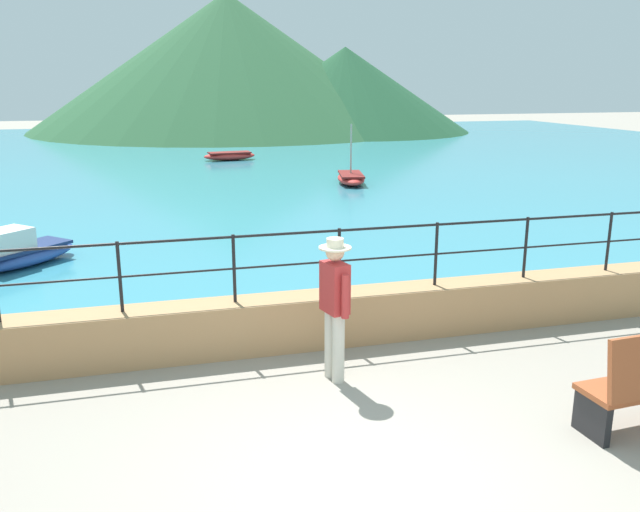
{
  "coord_description": "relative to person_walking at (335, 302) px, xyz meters",
  "views": [
    {
      "loc": [
        -1.77,
        -4.95,
        3.49
      ],
      "look_at": [
        0.58,
        3.7,
        1.1
      ],
      "focal_mm": 36.93,
      "sensor_mm": 36.0,
      "label": 1
    }
  ],
  "objects": [
    {
      "name": "ground_plane",
      "position": [
        -0.31,
        -2.07,
        -0.98
      ],
      "size": [
        120.0,
        120.0,
        0.0
      ],
      "primitive_type": "plane",
      "color": "gray"
    },
    {
      "name": "promenade_wall",
      "position": [
        -0.31,
        1.13,
        -0.63
      ],
      "size": [
        20.0,
        0.56,
        0.7
      ],
      "primitive_type": "cube",
      "color": "tan",
      "rests_on": "ground"
    },
    {
      "name": "railing",
      "position": [
        -0.31,
        1.13,
        0.33
      ],
      "size": [
        18.44,
        0.04,
        0.9
      ],
      "color": "black",
      "rests_on": "promenade_wall"
    },
    {
      "name": "lake_water",
      "position": [
        -0.31,
        23.77,
        -0.95
      ],
      "size": [
        64.0,
        44.32,
        0.06
      ],
      "primitive_type": "cube",
      "color": "teal",
      "rests_on": "ground"
    },
    {
      "name": "hill_main",
      "position": [
        4.38,
        41.93,
        3.76
      ],
      "size": [
        27.99,
        27.99,
        9.48
      ],
      "primitive_type": "cone",
      "color": "#285633",
      "rests_on": "ground"
    },
    {
      "name": "hill_secondary",
      "position": [
        11.94,
        37.99,
        1.9
      ],
      "size": [
        17.37,
        17.37,
        5.75
      ],
      "primitive_type": "cone",
      "color": "#1E4C2D",
      "rests_on": "ground"
    },
    {
      "name": "person_walking",
      "position": [
        0.0,
        0.0,
        0.0
      ],
      "size": [
        0.38,
        0.56,
        1.75
      ],
      "color": "beige",
      "rests_on": "ground"
    },
    {
      "name": "boat_0",
      "position": [
        4.84,
        14.42,
        -0.72
      ],
      "size": [
        1.36,
        2.44,
        2.02
      ],
      "color": "red",
      "rests_on": "lake_water"
    },
    {
      "name": "boat_2",
      "position": [
        -4.46,
        6.17,
        -0.65
      ],
      "size": [
        2.26,
        2.26,
        0.76
      ],
      "color": "#2D4C9E",
      "rests_on": "lake_water"
    },
    {
      "name": "boat_4",
      "position": [
        1.75,
        22.5,
        -0.72
      ],
      "size": [
        2.38,
        1.13,
        0.36
      ],
      "color": "red",
      "rests_on": "lake_water"
    }
  ]
}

